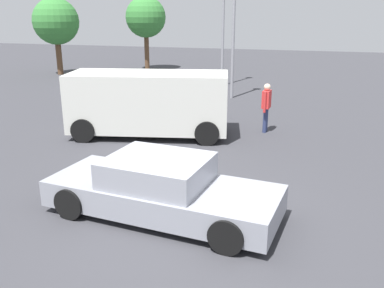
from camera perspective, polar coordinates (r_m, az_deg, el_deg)
ground_plane at (r=8.48m, az=-2.29°, el=-9.96°), size 80.00×80.00×0.00m
sedan_foreground at (r=8.34m, az=-4.23°, el=-6.20°), size 4.81×2.28×1.21m
van_white at (r=13.71m, az=-5.97°, el=5.77°), size 5.41×3.09×2.08m
pedestrian at (r=14.26m, az=10.18°, el=5.49°), size 0.28×0.57×1.67m
light_post_near at (r=19.78m, az=5.83°, el=18.72°), size 0.44×0.44×6.37m
tree_back_left at (r=28.98m, az=-18.22°, el=15.68°), size 2.93×2.93×4.85m
tree_back_center at (r=30.22m, az=-6.38°, el=16.90°), size 2.79×2.79×5.01m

